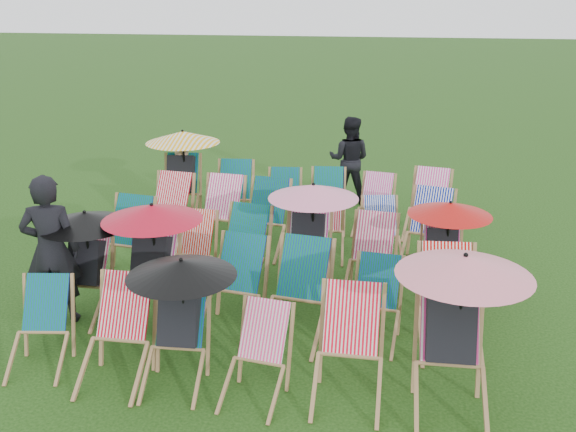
% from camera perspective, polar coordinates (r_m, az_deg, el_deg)
% --- Properties ---
extents(ground, '(100.00, 100.00, 0.00)m').
position_cam_1_polar(ground, '(8.32, -1.14, -6.39)').
color(ground, '#15330B').
rests_on(ground, ground).
extents(deckchair_0, '(0.68, 0.86, 0.85)m').
position_cam_1_polar(deckchair_0, '(6.98, -21.23, -9.24)').
color(deckchair_0, '#997147').
rests_on(deckchair_0, ground).
extents(deckchair_1, '(0.66, 0.91, 0.96)m').
position_cam_1_polar(deckchair_1, '(6.50, -15.05, -10.17)').
color(deckchair_1, '#997147').
rests_on(deckchair_1, ground).
extents(deckchair_2, '(1.05, 1.10, 1.24)m').
position_cam_1_polar(deckchair_2, '(6.26, -9.82, -9.13)').
color(deckchair_2, '#997147').
rests_on(deckchair_2, ground).
extents(deckchair_3, '(0.65, 0.84, 0.84)m').
position_cam_1_polar(deckchair_3, '(6.06, -2.85, -12.42)').
color(deckchair_3, '#997147').
rests_on(deckchair_3, ground).
extents(deckchair_4, '(0.67, 0.93, 0.99)m').
position_cam_1_polar(deckchair_4, '(6.03, 5.45, -11.80)').
color(deckchair_4, '#997147').
rests_on(deckchair_4, ground).
extents(deckchair_5, '(1.21, 1.27, 1.44)m').
position_cam_1_polar(deckchair_5, '(5.98, 14.61, -9.82)').
color(deckchair_5, '#997147').
rests_on(deckchair_5, ground).
extents(deckchair_6, '(1.04, 1.08, 1.24)m').
position_cam_1_polar(deckchair_6, '(7.79, -17.81, -3.96)').
color(deckchair_6, '#997147').
rests_on(deckchair_6, ground).
extents(deckchair_7, '(1.14, 1.18, 1.35)m').
position_cam_1_polar(deckchair_7, '(7.48, -12.33, -3.91)').
color(deckchair_7, '#997147').
rests_on(deckchair_7, ground).
extents(deckchair_8, '(0.76, 0.97, 0.97)m').
position_cam_1_polar(deckchair_8, '(7.24, -4.97, -6.28)').
color(deckchair_8, '#997147').
rests_on(deckchair_8, ground).
extents(deckchair_9, '(0.79, 1.02, 1.02)m').
position_cam_1_polar(deckchair_9, '(6.99, 0.75, -6.95)').
color(deckchair_9, '#997147').
rests_on(deckchair_9, ground).
extents(deckchair_10, '(0.65, 0.85, 0.87)m').
position_cam_1_polar(deckchair_10, '(7.03, 7.67, -7.72)').
color(deckchair_10, '#997147').
rests_on(deckchair_10, ground).
extents(deckchair_11, '(0.76, 1.00, 1.03)m').
position_cam_1_polar(deckchair_11, '(7.01, 14.17, -7.49)').
color(deckchair_11, '#997147').
rests_on(deckchair_11, ground).
extents(deckchair_12, '(0.78, 1.00, 1.01)m').
position_cam_1_polar(deckchair_12, '(8.75, -14.59, -2.12)').
color(deckchair_12, '#997147').
rests_on(deckchair_12, ground).
extents(deckchair_13, '(0.59, 0.82, 0.88)m').
position_cam_1_polar(deckchair_13, '(8.40, -8.67, -3.05)').
color(deckchair_13, '#997147').
rests_on(deckchair_13, ground).
extents(deckchair_14, '(0.78, 0.99, 0.98)m').
position_cam_1_polar(deckchair_14, '(8.22, -4.34, -3.03)').
color(deckchair_14, '#997147').
rests_on(deckchair_14, ground).
extents(deckchair_15, '(1.14, 1.19, 1.35)m').
position_cam_1_polar(deckchair_15, '(8.07, 1.83, -1.73)').
color(deckchair_15, '#997147').
rests_on(deckchair_15, ground).
extents(deckchair_16, '(0.70, 0.92, 0.94)m').
position_cam_1_polar(deckchair_16, '(8.11, 7.38, -3.63)').
color(deckchair_16, '#997147').
rests_on(deckchair_16, ground).
extents(deckchair_17, '(1.01, 1.06, 1.20)m').
position_cam_1_polar(deckchair_17, '(8.08, 13.72, -2.86)').
color(deckchair_17, '#997147').
rests_on(deckchair_17, ground).
extents(deckchair_18, '(0.75, 0.99, 1.01)m').
position_cam_1_polar(deckchair_18, '(9.74, -10.86, 0.38)').
color(deckchair_18, '#997147').
rests_on(deckchair_18, ground).
extents(deckchair_19, '(0.74, 0.98, 1.01)m').
position_cam_1_polar(deckchair_19, '(9.49, -6.29, 0.11)').
color(deckchair_19, '#997147').
rests_on(deckchair_19, ground).
extents(deckchair_20, '(0.75, 0.98, 1.01)m').
position_cam_1_polar(deckchair_20, '(9.30, -2.20, -0.21)').
color(deckchair_20, '#997147').
rests_on(deckchair_20, ground).
extents(deckchair_21, '(0.65, 0.86, 0.88)m').
position_cam_1_polar(deckchair_21, '(9.16, 3.31, -0.94)').
color(deckchair_21, '#997147').
rests_on(deckchair_21, ground).
extents(deckchair_22, '(0.71, 0.88, 0.85)m').
position_cam_1_polar(deckchair_22, '(9.08, 8.38, -1.41)').
color(deckchair_22, '#997147').
rests_on(deckchair_22, ground).
extents(deckchair_23, '(0.83, 1.03, 1.00)m').
position_cam_1_polar(deckchair_23, '(9.09, 12.29, -1.17)').
color(deckchair_23, '#997147').
rests_on(deckchair_23, ground).
extents(deckchair_24, '(1.22, 1.31, 1.45)m').
position_cam_1_polar(deckchair_24, '(10.81, -9.55, 3.78)').
color(deckchair_24, '#997147').
rests_on(deckchair_24, ground).
extents(deckchair_25, '(0.73, 0.96, 0.98)m').
position_cam_1_polar(deckchair_25, '(10.45, -4.94, 1.89)').
color(deckchair_25, '#997147').
rests_on(deckchair_25, ground).
extents(deckchair_26, '(0.67, 0.88, 0.89)m').
position_cam_1_polar(deckchair_26, '(10.29, -0.40, 1.41)').
color(deckchair_26, '#997147').
rests_on(deckchair_26, ground).
extents(deckchair_27, '(0.68, 0.89, 0.91)m').
position_cam_1_polar(deckchair_27, '(10.27, 3.56, 1.39)').
color(deckchair_27, '#997147').
rests_on(deckchair_27, ground).
extents(deckchair_28, '(0.69, 0.88, 0.87)m').
position_cam_1_polar(deckchair_28, '(10.19, 7.66, 0.98)').
color(deckchair_28, '#997147').
rests_on(deckchair_28, ground).
extents(deckchair_29, '(0.80, 1.00, 0.99)m').
position_cam_1_polar(deckchair_29, '(10.15, 12.32, 0.98)').
color(deckchair_29, '#997147').
rests_on(deckchair_29, ground).
extents(person_left, '(0.73, 0.58, 1.75)m').
position_cam_1_polar(person_left, '(7.66, -20.31, -2.85)').
color(person_left, black).
rests_on(person_left, ground).
extents(person_rear, '(0.80, 0.65, 1.55)m').
position_cam_1_polar(person_rear, '(11.56, 5.47, 5.02)').
color(person_rear, black).
rests_on(person_rear, ground).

